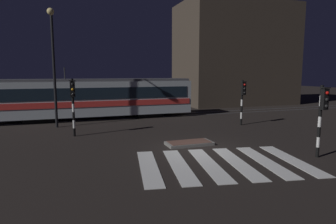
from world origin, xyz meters
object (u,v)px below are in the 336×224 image
at_px(traffic_light_corner_far_right, 243,96).
at_px(tram, 96,98).
at_px(traffic_light_corner_near_right, 322,110).
at_px(street_lamp_trackside_left, 53,55).
at_px(traffic_light_corner_far_left, 73,99).

distance_m(traffic_light_corner_far_right, tram, 11.47).
xyz_separation_m(traffic_light_corner_near_right, street_lamp_trackside_left, (-11.13, 11.30, 2.76)).
bearing_deg(traffic_light_corner_far_right, street_lamp_trackside_left, 165.33).
bearing_deg(traffic_light_corner_far_right, tram, 146.12).
xyz_separation_m(traffic_light_corner_far_right, traffic_light_corner_far_left, (-11.43, 0.02, 0.11)).
bearing_deg(traffic_light_corner_far_left, traffic_light_corner_near_right, -38.65).
distance_m(traffic_light_corner_far_right, street_lamp_trackside_left, 13.20).
bearing_deg(traffic_light_corner_far_left, street_lamp_trackside_left, 108.16).
xyz_separation_m(traffic_light_corner_near_right, tram, (-8.16, 14.42, -0.36)).
bearing_deg(traffic_light_corner_far_left, tram, 73.32).
height_order(traffic_light_corner_far_right, traffic_light_corner_far_left, traffic_light_corner_far_left).
bearing_deg(tram, traffic_light_corner_far_left, -106.68).
xyz_separation_m(street_lamp_trackside_left, tram, (2.98, 3.12, -3.12)).
height_order(traffic_light_corner_near_right, tram, tram).
distance_m(traffic_light_corner_far_right, traffic_light_corner_far_left, 11.43).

